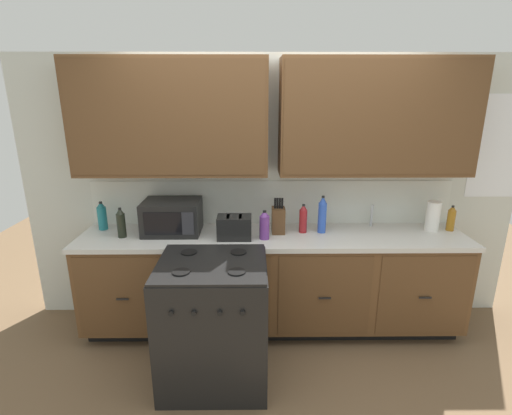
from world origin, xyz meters
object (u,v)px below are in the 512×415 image
(toaster, at_px, (234,227))
(bottle_amber, at_px, (451,218))
(stove_range, at_px, (214,322))
(knife_block, at_px, (278,220))
(bottle_dark, at_px, (121,223))
(bottle_red, at_px, (303,219))
(bottle_blue, at_px, (322,215))
(bottle_violet, at_px, (264,225))
(paper_towel_roll, at_px, (433,216))
(bottle_teal, at_px, (102,216))
(microwave, at_px, (172,217))

(toaster, height_order, bottle_amber, bottle_amber)
(stove_range, height_order, knife_block, knife_block)
(knife_block, bearing_deg, bottle_dark, -175.76)
(bottle_red, distance_m, bottle_dark, 1.53)
(bottle_blue, bearing_deg, bottle_violet, -163.24)
(bottle_violet, bearing_deg, stove_range, -125.39)
(knife_block, distance_m, bottle_violet, 0.19)
(stove_range, height_order, paper_towel_roll, paper_towel_roll)
(stove_range, distance_m, bottle_amber, 2.21)
(bottle_teal, bearing_deg, bottle_blue, -2.78)
(bottle_red, height_order, bottle_blue, bottle_blue)
(paper_towel_roll, bearing_deg, bottle_red, -178.39)
(bottle_blue, bearing_deg, bottle_dark, -176.57)
(bottle_teal, bearing_deg, paper_towel_roll, -1.17)
(knife_block, bearing_deg, bottle_amber, 1.48)
(microwave, bearing_deg, bottle_blue, -0.51)
(toaster, xyz_separation_m, bottle_amber, (1.88, 0.17, 0.01))
(bottle_red, bearing_deg, bottle_amber, 1.46)
(knife_block, relative_size, bottle_blue, 0.96)
(paper_towel_roll, height_order, bottle_blue, bottle_blue)
(stove_range, distance_m, bottle_violet, 0.86)
(paper_towel_roll, distance_m, bottle_teal, 2.88)
(knife_block, distance_m, bottle_dark, 1.31)
(toaster, relative_size, paper_towel_roll, 1.08)
(paper_towel_roll, bearing_deg, bottle_amber, 0.40)
(bottle_teal, xyz_separation_m, bottle_violet, (1.42, -0.24, -0.00))
(bottle_red, bearing_deg, microwave, 179.52)
(paper_towel_roll, bearing_deg, bottle_dark, -177.09)
(bottle_red, bearing_deg, toaster, -166.63)
(stove_range, height_order, bottle_violet, bottle_violet)
(bottle_red, height_order, bottle_dark, bottle_dark)
(knife_block, height_order, bottle_blue, bottle_blue)
(bottle_teal, distance_m, bottle_red, 1.76)
(stove_range, height_order, toaster, toaster)
(microwave, bearing_deg, toaster, -15.39)
(bottle_blue, relative_size, bottle_dark, 1.28)
(bottle_dark, height_order, bottle_amber, bottle_dark)
(bottle_red, bearing_deg, bottle_violet, -155.66)
(toaster, bearing_deg, bottle_amber, 5.22)
(bottle_violet, bearing_deg, bottle_red, 24.34)
(bottle_blue, distance_m, bottle_violet, 0.52)
(bottle_teal, height_order, bottle_red, bottle_teal)
(microwave, xyz_separation_m, paper_towel_roll, (2.25, 0.02, -0.01))
(bottle_red, height_order, bottle_violet, bottle_red)
(stove_range, distance_m, bottle_blue, 1.26)
(bottle_red, xyz_separation_m, bottle_violet, (-0.34, -0.15, -0.00))
(paper_towel_roll, relative_size, bottle_dark, 1.02)
(stove_range, relative_size, bottle_red, 3.80)
(stove_range, bearing_deg, knife_block, 53.55)
(microwave, xyz_separation_m, bottle_violet, (0.79, -0.16, -0.02))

